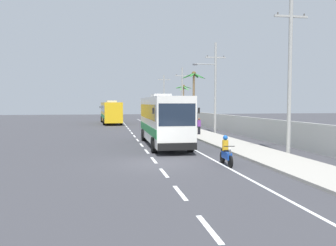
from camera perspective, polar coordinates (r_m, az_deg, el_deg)
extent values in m
plane|color=#3A3A3F|center=(18.07, -2.06, -6.82)|extent=(160.00, 160.00, 0.00)
cube|color=#A8A399|center=(29.31, 8.40, -2.79)|extent=(3.20, 90.00, 0.14)
cube|color=white|center=(9.02, 6.99, -17.41)|extent=(0.16, 2.00, 0.01)
cube|color=white|center=(12.23, 2.06, -11.78)|extent=(0.16, 2.00, 0.01)
cube|color=white|center=(15.55, -0.69, -8.48)|extent=(0.16, 2.00, 0.01)
cube|color=white|center=(18.93, -2.44, -6.35)|extent=(0.16, 2.00, 0.01)
cube|color=white|center=(22.34, -3.65, -4.85)|extent=(0.16, 2.00, 0.01)
cube|color=white|center=(25.77, -4.54, -3.76)|extent=(0.16, 2.00, 0.01)
cube|color=white|center=(29.21, -5.21, -2.92)|extent=(0.16, 2.00, 0.01)
cube|color=white|center=(32.66, -5.74, -2.25)|extent=(0.16, 2.00, 0.01)
cube|color=white|center=(36.12, -6.17, -1.72)|extent=(0.16, 2.00, 0.01)
cube|color=white|center=(39.58, -6.53, -1.27)|extent=(0.16, 2.00, 0.01)
cube|color=white|center=(43.04, -6.82, -0.90)|extent=(0.16, 2.00, 0.01)
cube|color=white|center=(46.51, -7.08, -0.59)|extent=(0.16, 2.00, 0.01)
cube|color=white|center=(49.97, -7.30, -0.31)|extent=(0.16, 2.00, 0.01)
cube|color=white|center=(53.44, -7.48, -0.08)|extent=(0.16, 2.00, 0.01)
cube|color=white|center=(56.91, -7.65, 0.13)|extent=(0.16, 2.00, 0.01)
cube|color=white|center=(60.39, -7.80, 0.31)|extent=(0.16, 2.00, 0.01)
cube|color=white|center=(63.86, -7.93, 0.48)|extent=(0.16, 2.00, 0.01)
cube|color=white|center=(67.33, -8.05, 0.63)|extent=(0.16, 2.00, 0.01)
cube|color=white|center=(33.28, -0.03, -2.13)|extent=(0.14, 70.00, 0.01)
cube|color=#B2B2AD|center=(34.29, 12.30, -0.45)|extent=(0.24, 60.00, 1.91)
cube|color=silver|center=(25.38, -0.80, 0.71)|extent=(2.55, 10.74, 3.26)
cube|color=#192333|center=(25.55, -0.87, 2.01)|extent=(2.57, 9.88, 1.04)
cube|color=#192333|center=(20.12, 1.55, 1.41)|extent=(2.26, 0.12, 1.37)
cube|color=#1E843D|center=(25.42, -0.80, -0.94)|extent=(2.58, 10.53, 0.59)
cube|color=black|center=(20.19, 1.59, -4.05)|extent=(2.41, 0.18, 0.44)
cube|color=#B7B7B7|center=(26.68, -1.25, 4.65)|extent=(1.37, 2.37, 0.28)
cube|color=black|center=(20.64, 5.28, 2.13)|extent=(0.12, 0.08, 0.36)
cube|color=black|center=(20.09, -2.51, 2.10)|extent=(0.12, 0.08, 0.36)
cylinder|color=black|center=(22.06, 3.82, -3.61)|extent=(0.33, 1.04, 1.04)
cylinder|color=black|center=(21.63, -2.41, -3.74)|extent=(0.33, 1.04, 1.04)
cylinder|color=black|center=(28.85, 0.58, -1.95)|extent=(0.33, 1.04, 1.04)
cylinder|color=black|center=(28.52, -4.20, -2.02)|extent=(0.33, 1.04, 1.04)
cube|color=gold|center=(53.54, -9.72, 1.90)|extent=(3.28, 12.16, 2.95)
cube|color=#192333|center=(53.33, -9.71, 2.45)|extent=(3.25, 11.20, 0.94)
cube|color=#192333|center=(59.49, -10.12, 2.47)|extent=(2.36, 0.24, 1.24)
cube|color=#1E843D|center=(53.56, -9.71, 1.19)|extent=(3.30, 11.92, 0.53)
cube|color=black|center=(59.63, -10.11, 0.82)|extent=(2.52, 0.31, 0.44)
cube|color=#B7B7B7|center=(52.02, -9.62, 3.64)|extent=(1.57, 2.73, 0.28)
cube|color=black|center=(59.21, -11.52, 2.66)|extent=(0.12, 0.09, 0.36)
cube|color=black|center=(59.39, -8.70, 2.69)|extent=(0.12, 0.09, 0.36)
cylinder|color=black|center=(57.72, -11.23, 0.65)|extent=(0.38, 1.06, 1.04)
cylinder|color=black|center=(57.88, -8.75, 0.69)|extent=(0.38, 1.06, 1.04)
cylinder|color=black|center=(49.92, -10.86, 0.24)|extent=(0.38, 1.06, 1.04)
cylinder|color=black|center=(50.10, -7.99, 0.28)|extent=(0.38, 1.06, 1.04)
cylinder|color=black|center=(17.03, 10.59, -6.49)|extent=(0.13, 0.60, 0.60)
cylinder|color=black|center=(18.31, 9.27, -5.78)|extent=(0.15, 0.61, 0.60)
cube|color=#1947B2|center=(17.59, 9.96, -5.44)|extent=(0.29, 1.11, 0.36)
cube|color=black|center=(17.84, 9.68, -4.66)|extent=(0.27, 0.61, 0.12)
cylinder|color=gray|center=(17.09, 10.48, -5.43)|extent=(0.08, 0.32, 0.67)
cylinder|color=black|center=(17.13, 10.39, -3.92)|extent=(0.56, 0.07, 0.04)
sphere|color=#EAEACC|center=(17.03, 10.51, -4.44)|extent=(0.14, 0.14, 0.14)
cylinder|color=gold|center=(17.76, 9.74, -3.79)|extent=(0.32, 0.32, 0.56)
sphere|color=blue|center=(17.71, 9.75, -2.48)|extent=(0.26, 0.26, 0.26)
cylinder|color=black|center=(33.71, 0.43, -1.56)|extent=(0.10, 0.60, 0.60)
cylinder|color=black|center=(35.04, 0.02, -1.37)|extent=(0.12, 0.60, 0.60)
cube|color=gold|center=(34.30, 0.23, -1.10)|extent=(0.24, 1.10, 0.36)
cube|color=black|center=(34.58, 0.14, -0.73)|extent=(0.24, 0.60, 0.12)
cylinder|color=gray|center=(33.80, 0.39, -1.03)|extent=(0.06, 0.32, 0.67)
cylinder|color=black|center=(33.87, 0.36, -0.28)|extent=(0.56, 0.04, 0.04)
sphere|color=#EAEACC|center=(33.76, 0.40, -0.53)|extent=(0.14, 0.14, 0.14)
cylinder|color=#75388E|center=(34.51, 0.16, -0.19)|extent=(0.32, 0.32, 0.66)
sphere|color=black|center=(34.49, 0.16, 0.57)|extent=(0.26, 0.26, 0.26)
cylinder|color=navy|center=(38.25, 2.70, -0.58)|extent=(0.28, 0.28, 0.84)
cylinder|color=black|center=(38.21, 2.70, 0.55)|extent=(0.36, 0.36, 0.67)
sphere|color=#9E704C|center=(38.19, 2.70, 1.21)|extent=(0.23, 0.23, 0.23)
cylinder|color=black|center=(33.16, 5.31, -1.25)|extent=(0.28, 0.28, 0.78)
cylinder|color=#75388E|center=(33.11, 5.32, -0.05)|extent=(0.36, 0.36, 0.62)
sphere|color=brown|center=(33.09, 5.32, 0.67)|extent=(0.24, 0.24, 0.24)
cylinder|color=#9E9E99|center=(22.05, 20.04, 7.25)|extent=(0.24, 0.24, 9.53)
cube|color=#9E9E99|center=(22.62, 20.24, 16.69)|extent=(2.18, 0.12, 0.12)
cylinder|color=#4C4742|center=(22.24, 18.22, 17.29)|extent=(0.08, 0.08, 0.16)
cylinder|color=#4C4742|center=(23.09, 22.20, 16.68)|extent=(0.08, 0.08, 0.16)
cylinder|color=#9E9E99|center=(36.08, 8.08, 5.90)|extent=(0.24, 0.24, 9.62)
cube|color=#9E9E99|center=(36.36, 8.12, 11.01)|extent=(2.24, 0.12, 0.12)
cylinder|color=#4C4742|center=(36.11, 6.75, 11.26)|extent=(0.08, 0.08, 0.16)
cylinder|color=#4C4742|center=(36.67, 9.48, 11.12)|extent=(0.08, 0.08, 0.16)
cylinder|color=#9E9E99|center=(35.94, 6.38, 9.94)|extent=(2.25, 0.09, 0.09)
cube|color=#4C4C51|center=(35.63, 4.62, 9.91)|extent=(0.44, 0.24, 0.14)
cylinder|color=#9E9E99|center=(50.67, 2.43, 4.60)|extent=(0.24, 0.24, 8.57)
cube|color=#9E9E99|center=(50.83, 2.44, 8.05)|extent=(2.20, 0.12, 0.12)
cylinder|color=#4C4742|center=(50.65, 1.46, 8.21)|extent=(0.08, 0.08, 0.16)
cylinder|color=#4C4742|center=(51.04, 3.41, 8.17)|extent=(0.08, 0.08, 0.16)
cylinder|color=#9E9E99|center=(65.55, -0.69, 4.40)|extent=(0.24, 0.24, 8.74)
cube|color=#9E9E99|center=(65.71, -0.69, 7.42)|extent=(2.47, 0.12, 0.12)
cylinder|color=#4C4742|center=(65.56, -1.55, 7.53)|extent=(0.08, 0.08, 0.16)
cylinder|color=#4C4742|center=(65.88, 0.16, 7.51)|extent=(0.08, 0.08, 0.16)
cylinder|color=brown|center=(56.50, 2.63, 3.18)|extent=(0.27, 0.27, 6.01)
ellipsoid|color=#3D893D|center=(56.82, 3.34, 6.11)|extent=(1.53, 0.55, 0.51)
ellipsoid|color=#3D893D|center=(57.26, 2.82, 6.04)|extent=(1.00, 1.47, 0.61)
ellipsoid|color=#3D893D|center=(57.01, 2.05, 6.10)|extent=(1.24, 1.37, 0.51)
ellipsoid|color=#3D893D|center=(56.32, 1.94, 6.14)|extent=(1.53, 0.55, 0.50)
ellipsoid|color=#3D893D|center=(55.98, 2.34, 5.95)|extent=(1.14, 1.28, 0.88)
ellipsoid|color=#3D893D|center=(56.08, 3.09, 5.95)|extent=(0.98, 1.36, 0.88)
sphere|color=brown|center=(56.57, 2.64, 6.27)|extent=(0.56, 0.56, 0.56)
cylinder|color=brown|center=(43.56, 4.41, 3.76)|extent=(0.29, 0.29, 6.99)
ellipsoid|color=#28702D|center=(43.91, 5.40, 7.98)|extent=(1.59, 0.39, 0.83)
ellipsoid|color=#28702D|center=(44.46, 4.79, 8.07)|extent=(1.24, 1.56, 0.62)
ellipsoid|color=#28702D|center=(44.22, 3.62, 8.08)|extent=(1.26, 1.54, 0.64)
ellipsoid|color=#28702D|center=(43.54, 3.43, 8.04)|extent=(1.60, 0.41, 0.81)
ellipsoid|color=#28702D|center=(42.95, 4.12, 8.17)|extent=(1.16, 1.58, 0.71)
ellipsoid|color=#28702D|center=(43.22, 5.21, 8.02)|extent=(1.22, 1.47, 0.87)
sphere|color=brown|center=(43.72, 4.43, 8.41)|extent=(0.56, 0.56, 0.56)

